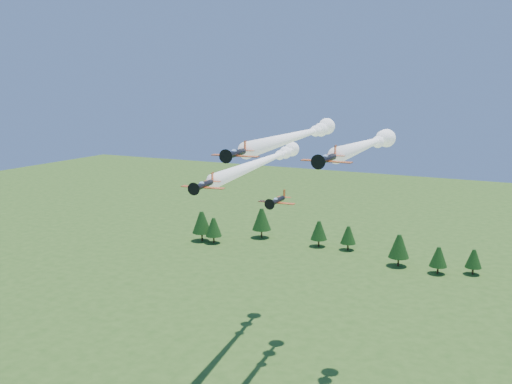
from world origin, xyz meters
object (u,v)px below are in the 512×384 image
at_px(plane_left, 266,160).
at_px(plane_slot, 277,201).
at_px(plane_lead, 301,135).
at_px(plane_right, 369,143).

relative_size(plane_left, plane_slot, 8.50).
relative_size(plane_lead, plane_slot, 8.17).
bearing_deg(plane_right, plane_left, 157.63).
relative_size(plane_lead, plane_right, 1.35).
relative_size(plane_right, plane_slot, 6.03).
distance_m(plane_lead, plane_left, 16.97).
bearing_deg(plane_lead, plane_slot, -88.29).
height_order(plane_left, plane_right, plane_right).
height_order(plane_left, plane_slot, plane_left).
xyz_separation_m(plane_lead, plane_right, (13.60, -0.25, -1.05)).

